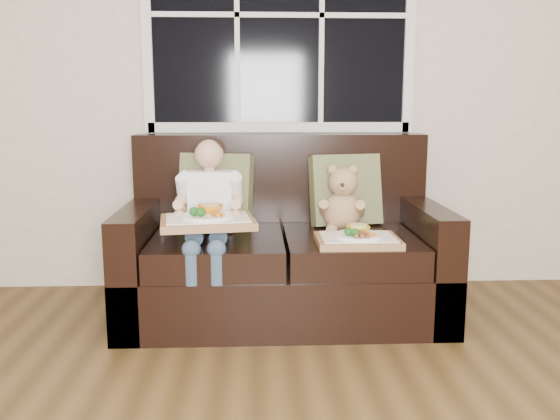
{
  "coord_description": "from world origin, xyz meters",
  "views": [
    {
      "loc": [
        -0.4,
        -1.15,
        1.14
      ],
      "look_at": [
        -0.27,
        1.85,
        0.6
      ],
      "focal_mm": 38.0,
      "sensor_mm": 36.0,
      "label": 1
    }
  ],
  "objects_px": {
    "loveseat": "(283,256)",
    "tray_left": "(208,219)",
    "teddy_bear": "(343,203)",
    "tray_right": "(358,238)",
    "child": "(209,204)"
  },
  "relations": [
    {
      "from": "loveseat",
      "to": "tray_left",
      "type": "height_order",
      "value": "loveseat"
    },
    {
      "from": "tray_left",
      "to": "teddy_bear",
      "type": "bearing_deg",
      "value": 16.22
    },
    {
      "from": "loveseat",
      "to": "teddy_bear",
      "type": "xyz_separation_m",
      "value": [
        0.33,
        0.01,
        0.29
      ]
    },
    {
      "from": "loveseat",
      "to": "tray_right",
      "type": "xyz_separation_m",
      "value": [
        0.35,
        -0.33,
        0.17
      ]
    },
    {
      "from": "child",
      "to": "loveseat",
      "type": "bearing_deg",
      "value": 16.25
    },
    {
      "from": "tray_left",
      "to": "tray_right",
      "type": "xyz_separation_m",
      "value": [
        0.74,
        -0.02,
        -0.1
      ]
    },
    {
      "from": "tray_right",
      "to": "loveseat",
      "type": "bearing_deg",
      "value": 137.13
    },
    {
      "from": "loveseat",
      "to": "tray_right",
      "type": "bearing_deg",
      "value": -42.98
    },
    {
      "from": "tray_left",
      "to": "tray_right",
      "type": "bearing_deg",
      "value": -9.37
    },
    {
      "from": "loveseat",
      "to": "teddy_bear",
      "type": "bearing_deg",
      "value": 1.46
    },
    {
      "from": "teddy_bear",
      "to": "tray_right",
      "type": "height_order",
      "value": "teddy_bear"
    },
    {
      "from": "teddy_bear",
      "to": "loveseat",
      "type": "bearing_deg",
      "value": -169.47
    },
    {
      "from": "loveseat",
      "to": "teddy_bear",
      "type": "height_order",
      "value": "loveseat"
    },
    {
      "from": "child",
      "to": "tray_left",
      "type": "bearing_deg",
      "value": -87.9
    },
    {
      "from": "tray_left",
      "to": "tray_right",
      "type": "height_order",
      "value": "tray_left"
    }
  ]
}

